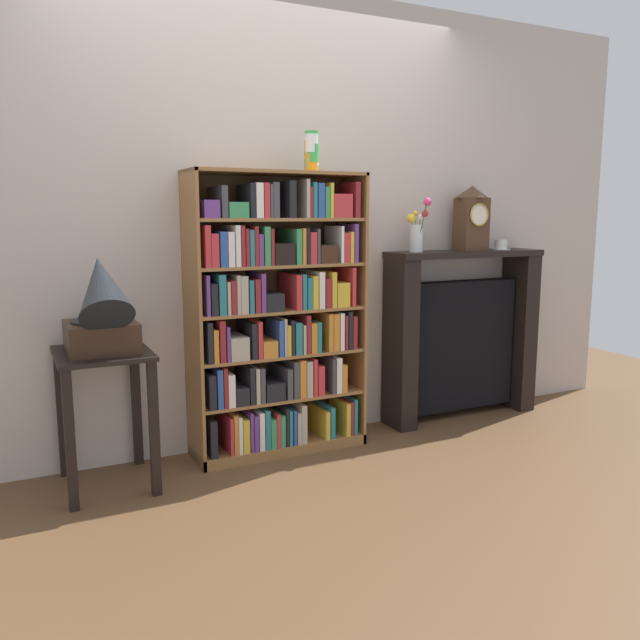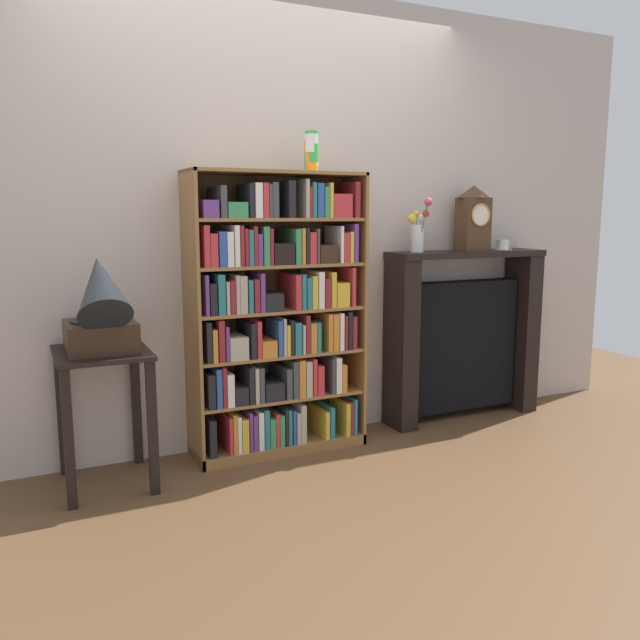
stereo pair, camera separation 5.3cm
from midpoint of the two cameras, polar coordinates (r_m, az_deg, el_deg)
ground_plane at (r=3.73m, az=-2.55°, el=-11.97°), size 7.96×6.40×0.02m
wall_back at (r=3.85m, az=-2.01°, el=8.64°), size 4.96×0.08×2.60m
bookshelf at (r=3.63m, az=-3.55°, el=-0.07°), size 0.99×0.33×1.57m
cup_stack at (r=3.66m, az=-0.34°, el=14.62°), size 0.08×0.08×0.22m
side_table_left at (r=3.37m, az=-18.12°, el=-5.66°), size 0.44×0.51×0.69m
gramophone at (r=3.23m, az=-18.32°, el=0.96°), size 0.32×0.51×0.54m
fireplace_mantel at (r=4.39m, az=12.74°, el=-1.43°), size 1.10×0.27×1.11m
mantel_clock at (r=4.32m, az=13.72°, el=8.71°), size 0.19×0.15×0.41m
flower_vase at (r=4.07m, az=9.05°, el=7.84°), size 0.10×0.19×0.33m
teacup_with_saucer at (r=4.49m, az=16.14°, el=6.35°), size 0.13×0.13×0.07m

